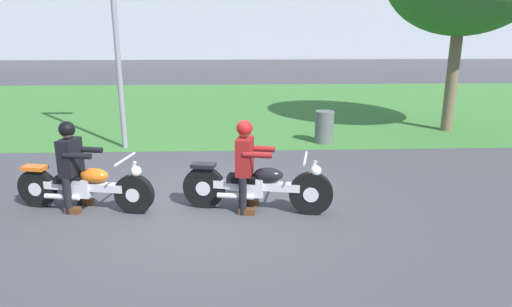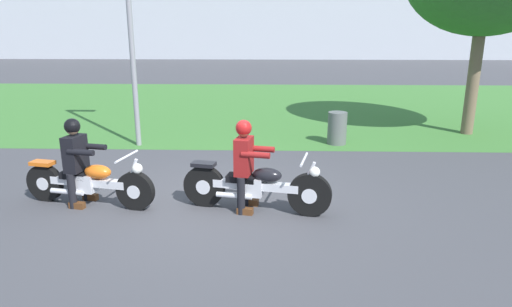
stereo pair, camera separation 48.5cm
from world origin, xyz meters
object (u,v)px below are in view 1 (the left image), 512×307
(rider_lead, at_px, (246,159))
(trash_can, at_px, (324,127))
(motorcycle_follow, at_px, (85,186))
(rider_follow, at_px, (71,159))
(motorcycle_lead, at_px, (257,186))

(rider_lead, distance_m, trash_can, 4.55)
(motorcycle_follow, height_order, rider_follow, rider_follow)
(rider_follow, distance_m, trash_can, 6.06)
(motorcycle_lead, xyz_separation_m, motorcycle_follow, (-2.62, 0.15, -0.02))
(motorcycle_lead, relative_size, rider_lead, 1.62)
(motorcycle_follow, xyz_separation_m, rider_follow, (-0.16, 0.04, 0.43))
(motorcycle_lead, xyz_separation_m, trash_can, (1.80, 4.11, -0.01))
(rider_follow, bearing_deg, rider_lead, 8.39)
(motorcycle_lead, height_order, rider_lead, rider_lead)
(rider_lead, xyz_separation_m, trash_can, (1.97, 4.08, -0.43))
(rider_lead, xyz_separation_m, rider_follow, (-2.62, 0.15, -0.02))
(trash_can, bearing_deg, rider_lead, -115.76)
(rider_lead, relative_size, trash_can, 1.82)
(rider_follow, height_order, trash_can, rider_follow)
(motorcycle_follow, relative_size, rider_follow, 1.57)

